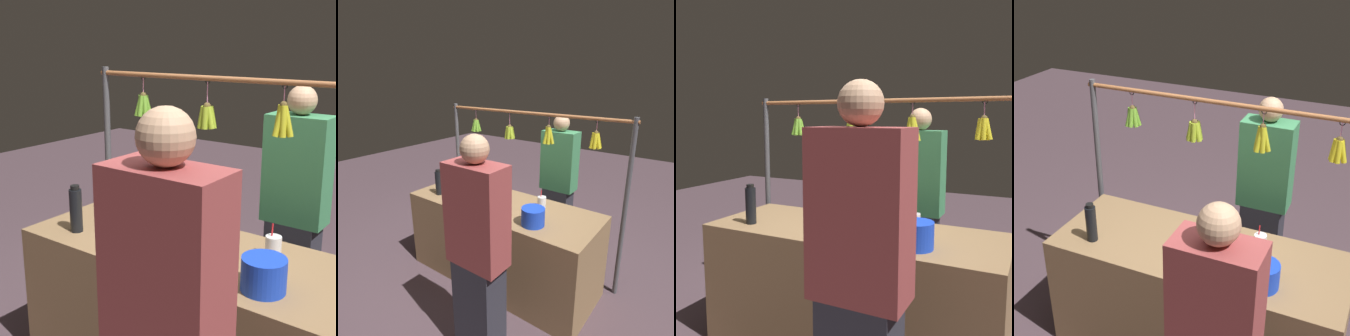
% 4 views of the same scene
% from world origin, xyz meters
% --- Properties ---
extents(market_counter, '(1.95, 0.74, 0.85)m').
position_xyz_m(market_counter, '(0.00, 0.00, 0.42)').
color(market_counter, olive).
rests_on(market_counter, ground).
extents(display_rack, '(2.17, 0.12, 1.74)m').
position_xyz_m(display_rack, '(-0.00, -0.46, 1.23)').
color(display_rack, '#4C4C51').
rests_on(display_rack, ground).
extents(water_bottle, '(0.07, 0.07, 0.27)m').
position_xyz_m(water_bottle, '(0.69, 0.20, 0.98)').
color(water_bottle, black).
rests_on(water_bottle, market_counter).
extents(blue_bucket, '(0.20, 0.20, 0.15)m').
position_xyz_m(blue_bucket, '(-0.48, 0.19, 0.93)').
color(blue_bucket, blue).
rests_on(blue_bucket, market_counter).
extents(drink_cup, '(0.08, 0.08, 0.17)m').
position_xyz_m(drink_cup, '(-0.36, -0.16, 0.90)').
color(drink_cup, silver).
rests_on(drink_cup, market_counter).
extents(vendor_person, '(0.39, 0.21, 1.65)m').
position_xyz_m(vendor_person, '(-0.19, -0.86, 0.82)').
color(vendor_person, '#2D2D38').
rests_on(vendor_person, ground).
extents(customer_person, '(0.41, 0.22, 1.73)m').
position_xyz_m(customer_person, '(-0.43, 0.84, 0.85)').
color(customer_person, '#2D2D38').
rests_on(customer_person, ground).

